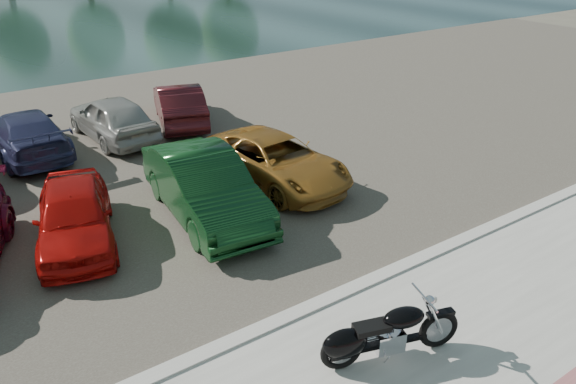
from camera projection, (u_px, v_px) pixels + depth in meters
name	position (u px, v px, depth m)	size (l,w,h in m)	color
ground	(433.00, 355.00, 8.98)	(200.00, 200.00, 0.00)	#595447
kerb	(352.00, 290.00, 10.42)	(60.00, 0.30, 0.14)	#A6A49C
parking_lot	(159.00, 147.00, 17.09)	(60.00, 18.00, 0.04)	#453E38
motorcycle	(379.00, 336.00, 8.55)	(2.27, 1.01, 1.05)	black
car_4	(74.00, 215.00, 11.77)	(1.53, 3.79, 1.29)	#B40F0C
car_5	(205.00, 186.00, 12.76)	(1.61, 4.61, 1.52)	#0F3718
car_6	(276.00, 160.00, 14.49)	(2.05, 4.45, 1.24)	#9D6824
car_11	(26.00, 133.00, 16.23)	(1.83, 4.51, 1.31)	navy
car_12	(112.00, 118.00, 17.39)	(1.64, 4.07, 1.39)	#9C9B97
car_13	(179.00, 104.00, 18.75)	(1.41, 4.04, 1.33)	#411116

